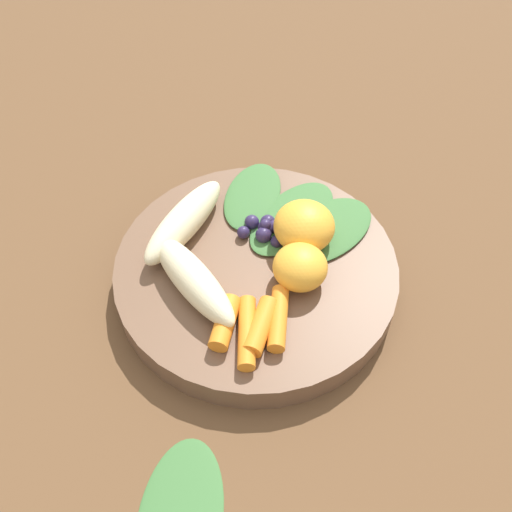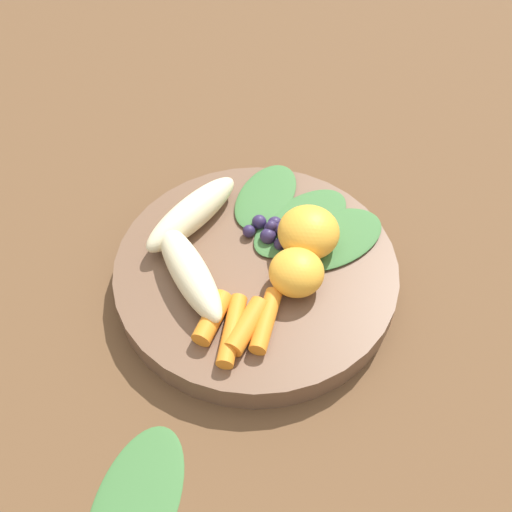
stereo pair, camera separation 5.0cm
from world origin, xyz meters
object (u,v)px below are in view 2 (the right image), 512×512
at_px(orange_segment_near, 309,232).
at_px(kale_leaf_stray, 136,503).
at_px(bowl, 256,272).
at_px(banana_peeled_right, 192,213).
at_px(banana_peeled_left, 189,271).

xyz_separation_m(orange_segment_near, kale_leaf_stray, (0.03, 0.25, -0.04)).
height_order(bowl, banana_peeled_right, banana_peeled_right).
xyz_separation_m(bowl, kale_leaf_stray, (-0.00, 0.21, -0.01)).
height_order(bowl, banana_peeled_left, banana_peeled_left).
distance_m(banana_peeled_left, orange_segment_near, 0.11).
bearing_deg(orange_segment_near, banana_peeled_left, 44.32).
relative_size(bowl, orange_segment_near, 4.61).
height_order(bowl, orange_segment_near, orange_segment_near).
bearing_deg(bowl, banana_peeled_left, 43.66).
distance_m(bowl, orange_segment_near, 0.06).
height_order(banana_peeled_left, kale_leaf_stray, banana_peeled_left).
relative_size(banana_peeled_right, kale_leaf_stray, 0.97).
xyz_separation_m(banana_peeled_right, orange_segment_near, (-0.11, -0.02, 0.01)).
relative_size(bowl, kale_leaf_stray, 2.14).
distance_m(banana_peeled_right, kale_leaf_stray, 0.25).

